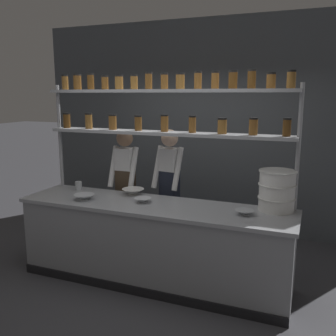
{
  "coord_description": "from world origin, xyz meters",
  "views": [
    {
      "loc": [
        1.62,
        -3.65,
        2.12
      ],
      "look_at": [
        0.09,
        0.2,
        1.3
      ],
      "focal_mm": 40.0,
      "sensor_mm": 36.0,
      "label": 1
    }
  ],
  "objects_px": {
    "prep_bowl_near_left": "(84,197)",
    "serving_cup_front": "(78,186)",
    "chef_center": "(169,185)",
    "container_stack": "(277,191)",
    "spice_shelf_unit": "(164,114)",
    "chef_left": "(125,184)",
    "prep_bowl_near_right": "(244,213)",
    "prep_bowl_center_front": "(133,192)",
    "prep_bowl_center_back": "(143,200)"
  },
  "relations": [
    {
      "from": "spice_shelf_unit",
      "to": "serving_cup_front",
      "type": "relative_size",
      "value": 28.89
    },
    {
      "from": "prep_bowl_near_left",
      "to": "serving_cup_front",
      "type": "distance_m",
      "value": 0.51
    },
    {
      "from": "prep_bowl_near_left",
      "to": "prep_bowl_center_back",
      "type": "height_order",
      "value": "prep_bowl_near_left"
    },
    {
      "from": "chef_left",
      "to": "prep_bowl_center_front",
      "type": "bearing_deg",
      "value": -48.88
    },
    {
      "from": "chef_left",
      "to": "container_stack",
      "type": "relative_size",
      "value": 3.92
    },
    {
      "from": "prep_bowl_center_front",
      "to": "spice_shelf_unit",
      "type": "bearing_deg",
      "value": 8.61
    },
    {
      "from": "prep_bowl_center_back",
      "to": "chef_center",
      "type": "bearing_deg",
      "value": 84.1
    },
    {
      "from": "container_stack",
      "to": "prep_bowl_center_front",
      "type": "xyz_separation_m",
      "value": [
        -1.68,
        0.0,
        -0.18
      ]
    },
    {
      "from": "prep_bowl_center_front",
      "to": "serving_cup_front",
      "type": "bearing_deg",
      "value": -177.71
    },
    {
      "from": "chef_center",
      "to": "container_stack",
      "type": "xyz_separation_m",
      "value": [
        1.36,
        -0.4,
        0.16
      ]
    },
    {
      "from": "container_stack",
      "to": "prep_bowl_near_left",
      "type": "bearing_deg",
      "value": -169.09
    },
    {
      "from": "prep_bowl_center_back",
      "to": "spice_shelf_unit",
      "type": "bearing_deg",
      "value": 66.63
    },
    {
      "from": "chef_left",
      "to": "prep_bowl_near_right",
      "type": "height_order",
      "value": "chef_left"
    },
    {
      "from": "chef_center",
      "to": "prep_bowl_near_right",
      "type": "xyz_separation_m",
      "value": [
        1.08,
        -0.68,
        -0.03
      ]
    },
    {
      "from": "spice_shelf_unit",
      "to": "chef_left",
      "type": "height_order",
      "value": "spice_shelf_unit"
    },
    {
      "from": "container_stack",
      "to": "prep_bowl_near_right",
      "type": "bearing_deg",
      "value": -134.98
    },
    {
      "from": "chef_left",
      "to": "prep_bowl_center_back",
      "type": "relative_size",
      "value": 8.6
    },
    {
      "from": "chef_center",
      "to": "spice_shelf_unit",
      "type": "bearing_deg",
      "value": -71.21
    },
    {
      "from": "prep_bowl_center_front",
      "to": "serving_cup_front",
      "type": "height_order",
      "value": "serving_cup_front"
    },
    {
      "from": "chef_left",
      "to": "prep_bowl_near_left",
      "type": "height_order",
      "value": "chef_left"
    },
    {
      "from": "chef_center",
      "to": "prep_bowl_center_front",
      "type": "xyz_separation_m",
      "value": [
        -0.32,
        -0.39,
        -0.02
      ]
    },
    {
      "from": "prep_bowl_near_right",
      "to": "chef_center",
      "type": "bearing_deg",
      "value": 147.86
    },
    {
      "from": "chef_center",
      "to": "prep_bowl_near_left",
      "type": "bearing_deg",
      "value": -125.7
    },
    {
      "from": "container_stack",
      "to": "prep_bowl_center_back",
      "type": "distance_m",
      "value": 1.46
    },
    {
      "from": "spice_shelf_unit",
      "to": "chef_left",
      "type": "bearing_deg",
      "value": 160.14
    },
    {
      "from": "prep_bowl_near_left",
      "to": "prep_bowl_center_back",
      "type": "relative_size",
      "value": 1.23
    },
    {
      "from": "chef_left",
      "to": "chef_center",
      "type": "bearing_deg",
      "value": 9.44
    },
    {
      "from": "chef_center",
      "to": "container_stack",
      "type": "bearing_deg",
      "value": -9.28
    },
    {
      "from": "chef_center",
      "to": "prep_bowl_center_front",
      "type": "bearing_deg",
      "value": -121.96
    },
    {
      "from": "container_stack",
      "to": "spice_shelf_unit",
      "type": "bearing_deg",
      "value": 177.19
    },
    {
      "from": "spice_shelf_unit",
      "to": "prep_bowl_near_right",
      "type": "height_order",
      "value": "spice_shelf_unit"
    },
    {
      "from": "spice_shelf_unit",
      "to": "serving_cup_front",
      "type": "bearing_deg",
      "value": -175.56
    },
    {
      "from": "spice_shelf_unit",
      "to": "prep_bowl_center_front",
      "type": "height_order",
      "value": "spice_shelf_unit"
    },
    {
      "from": "prep_bowl_center_back",
      "to": "serving_cup_front",
      "type": "relative_size",
      "value": 1.88
    },
    {
      "from": "chef_left",
      "to": "prep_bowl_center_back",
      "type": "bearing_deg",
      "value": -47.56
    },
    {
      "from": "chef_left",
      "to": "container_stack",
      "type": "distance_m",
      "value": 1.97
    },
    {
      "from": "chef_left",
      "to": "prep_bowl_near_left",
      "type": "distance_m",
      "value": 0.72
    },
    {
      "from": "spice_shelf_unit",
      "to": "chef_left",
      "type": "xyz_separation_m",
      "value": [
        -0.65,
        0.23,
        -0.94
      ]
    },
    {
      "from": "container_stack",
      "to": "prep_bowl_near_left",
      "type": "xyz_separation_m",
      "value": [
        -2.1,
        -0.4,
        -0.18
      ]
    },
    {
      "from": "prep_bowl_near_right",
      "to": "serving_cup_front",
      "type": "bearing_deg",
      "value": 173.32
    },
    {
      "from": "chef_left",
      "to": "prep_bowl_near_right",
      "type": "xyz_separation_m",
      "value": [
        1.66,
        -0.58,
        -0.02
      ]
    },
    {
      "from": "chef_left",
      "to": "prep_bowl_near_right",
      "type": "distance_m",
      "value": 1.75
    },
    {
      "from": "prep_bowl_center_back",
      "to": "prep_bowl_near_left",
      "type": "bearing_deg",
      "value": -167.36
    },
    {
      "from": "spice_shelf_unit",
      "to": "serving_cup_front",
      "type": "height_order",
      "value": "spice_shelf_unit"
    },
    {
      "from": "prep_bowl_center_front",
      "to": "chef_left",
      "type": "bearing_deg",
      "value": 131.55
    },
    {
      "from": "spice_shelf_unit",
      "to": "prep_bowl_near_left",
      "type": "height_order",
      "value": "spice_shelf_unit"
    },
    {
      "from": "chef_left",
      "to": "serving_cup_front",
      "type": "xyz_separation_m",
      "value": [
        -0.5,
        -0.32,
        0.01
      ]
    },
    {
      "from": "spice_shelf_unit",
      "to": "prep_bowl_center_back",
      "type": "bearing_deg",
      "value": -113.37
    },
    {
      "from": "prep_bowl_near_left",
      "to": "prep_bowl_center_front",
      "type": "bearing_deg",
      "value": 44.02
    },
    {
      "from": "prep_bowl_near_left",
      "to": "prep_bowl_near_right",
      "type": "xyz_separation_m",
      "value": [
        1.82,
        0.13,
        -0.01
      ]
    }
  ]
}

